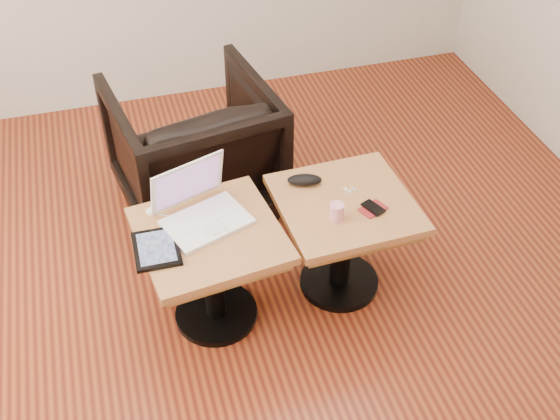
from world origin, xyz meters
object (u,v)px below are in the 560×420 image
object	(u,v)px
side_table_right	(344,223)
armchair	(194,148)
side_table_left	(211,255)
striped_cup	(337,212)
laptop	(200,209)

from	to	relation	value
side_table_right	armchair	world-z (taller)	armchair
side_table_right	armchair	size ratio (longest dim) A/B	0.76
side_table_right	side_table_left	bearing A→B (deg)	-179.24
side_table_right	striped_cup	size ratio (longest dim) A/B	7.41
side_table_left	armchair	world-z (taller)	armchair
laptop	armchair	xyz separation A→B (m)	(0.10, 0.79, -0.23)
side_table_right	laptop	world-z (taller)	laptop
side_table_left	armchair	bearing A→B (deg)	77.32
side_table_left	laptop	xyz separation A→B (m)	(-0.01, 0.10, 0.19)
side_table_left	striped_cup	bearing A→B (deg)	-14.61
laptop	armchair	distance (m)	0.83
laptop	side_table_right	bearing A→B (deg)	-25.61
side_table_left	side_table_right	xyz separation A→B (m)	(0.65, 0.03, 0.00)
side_table_left	armchair	size ratio (longest dim) A/B	0.81
laptop	armchair	size ratio (longest dim) A/B	0.53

